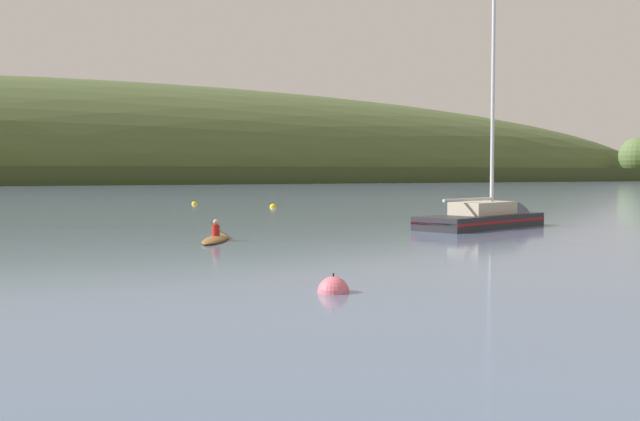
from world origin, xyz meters
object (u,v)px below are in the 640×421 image
object	(u,v)px
canoe_with_paddler	(216,239)
mooring_buoy_foreground	(333,292)
mooring_buoy_midchannel	(273,207)
mooring_buoy_off_fishing_boat	(194,204)
sailboat_near_mooring	(492,224)

from	to	relation	value
canoe_with_paddler	mooring_buoy_foreground	bearing A→B (deg)	22.44
mooring_buoy_midchannel	mooring_buoy_off_fishing_boat	xyz separation A→B (m)	(-3.59, 8.48, 0.00)
mooring_buoy_foreground	mooring_buoy_off_fishing_boat	bearing A→B (deg)	73.17
mooring_buoy_off_fishing_boat	canoe_with_paddler	bearing A→B (deg)	-109.21
sailboat_near_mooring	mooring_buoy_foreground	distance (m)	22.92
mooring_buoy_midchannel	mooring_buoy_off_fishing_boat	distance (m)	9.21
canoe_with_paddler	mooring_buoy_midchannel	xyz separation A→B (m)	(15.33, 25.20, -0.09)
sailboat_near_mooring	mooring_buoy_foreground	bearing A→B (deg)	-157.11
mooring_buoy_foreground	mooring_buoy_off_fishing_boat	world-z (taller)	mooring_buoy_foreground
sailboat_near_mooring	mooring_buoy_off_fishing_boat	world-z (taller)	sailboat_near_mooring
sailboat_near_mooring	canoe_with_paddler	world-z (taller)	sailboat_near_mooring
mooring_buoy_foreground	mooring_buoy_midchannel	world-z (taller)	mooring_buoy_foreground
mooring_buoy_midchannel	sailboat_near_mooring	bearing A→B (deg)	-89.20
mooring_buoy_off_fishing_boat	mooring_buoy_foreground	bearing A→B (deg)	-106.83
canoe_with_paddler	mooring_buoy_midchannel	size ratio (longest dim) A/B	5.99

